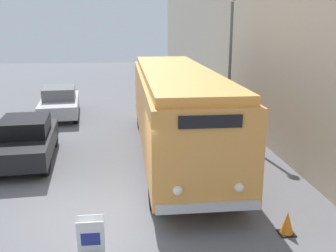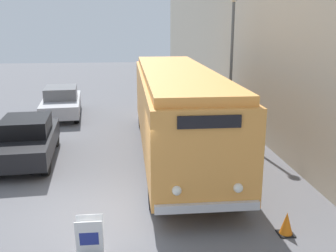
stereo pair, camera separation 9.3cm
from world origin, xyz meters
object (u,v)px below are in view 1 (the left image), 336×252
object	(u,v)px
parked_car_near	(26,140)
traffic_cone	(287,223)
sign_board	(91,238)
vintage_bus	(176,107)
streetlamp	(231,44)
parked_car_mid	(60,102)

from	to	relation	value
parked_car_near	traffic_cone	size ratio (longest dim) A/B	8.28
sign_board	vintage_bus	bearing A→B (deg)	67.58
vintage_bus	sign_board	size ratio (longest dim) A/B	12.82
sign_board	streetlamp	xyz separation A→B (m)	(5.21, 8.91, 3.43)
sign_board	streetlamp	bearing A→B (deg)	59.69
parked_car_mid	parked_car_near	bearing A→B (deg)	-96.31
traffic_cone	parked_car_near	bearing A→B (deg)	140.69
parked_car_mid	traffic_cone	world-z (taller)	parked_car_mid
vintage_bus	streetlamp	world-z (taller)	streetlamp
vintage_bus	sign_board	xyz separation A→B (m)	(-2.57, -6.24, -1.38)
vintage_bus	parked_car_mid	distance (m)	8.62
vintage_bus	parked_car_mid	world-z (taller)	vintage_bus
sign_board	parked_car_near	distance (m)	6.78
sign_board	parked_car_mid	bearing A→B (deg)	101.12
streetlamp	parked_car_near	distance (m)	8.90
sign_board	traffic_cone	size ratio (longest dim) A/B	1.60
sign_board	parked_car_mid	distance (m)	13.33
parked_car_near	parked_car_mid	bearing A→B (deg)	84.75
parked_car_near	parked_car_mid	world-z (taller)	parked_car_near
vintage_bus	parked_car_mid	xyz separation A→B (m)	(-5.14, 6.83, -1.05)
vintage_bus	parked_car_near	size ratio (longest dim) A/B	2.47
vintage_bus	parked_car_near	world-z (taller)	vintage_bus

